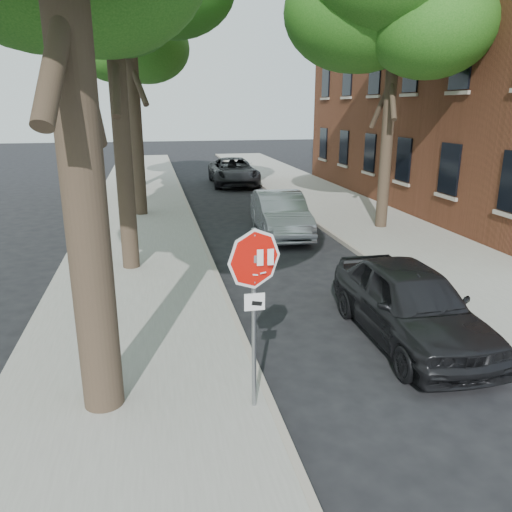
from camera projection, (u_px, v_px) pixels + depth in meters
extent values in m
plane|color=black|center=(301.00, 406.00, 7.32)|extent=(120.00, 120.00, 0.00)
cube|color=gray|center=(138.00, 226.00, 18.06)|extent=(4.00, 55.00, 0.12)
cube|color=gray|center=(358.00, 216.00, 19.74)|extent=(4.00, 55.00, 0.12)
cube|color=#9E9384|center=(195.00, 224.00, 18.46)|extent=(0.12, 55.00, 0.13)
cube|color=#9E9384|center=(309.00, 218.00, 19.33)|extent=(0.12, 55.00, 0.13)
cylinder|color=gray|center=(254.00, 321.00, 6.77)|extent=(0.06, 0.06, 2.60)
cube|color=#99999E|center=(254.00, 259.00, 6.49)|extent=(0.05, 0.06, 0.10)
cylinder|color=#99999E|center=(254.00, 259.00, 6.48)|extent=(0.76, 0.32, 0.82)
cylinder|color=white|center=(255.00, 259.00, 6.47)|extent=(0.76, 0.32, 0.82)
cylinder|color=red|center=(255.00, 259.00, 6.47)|extent=(0.68, 0.29, 0.74)
cube|color=white|center=(239.00, 259.00, 6.41)|extent=(0.08, 0.00, 0.22)
cube|color=white|center=(250.00, 258.00, 6.44)|extent=(0.08, 0.00, 0.22)
cube|color=white|center=(260.00, 258.00, 6.46)|extent=(0.08, 0.00, 0.22)
cube|color=white|center=(271.00, 257.00, 6.49)|extent=(0.08, 0.00, 0.22)
cube|color=silver|center=(247.00, 274.00, 6.49)|extent=(0.08, 0.00, 0.03)
cube|color=silver|center=(255.00, 275.00, 6.51)|extent=(0.08, 0.00, 0.03)
cube|color=silver|center=(263.00, 273.00, 6.53)|extent=(0.08, 0.00, 0.03)
cube|color=white|center=(255.00, 302.00, 6.65)|extent=(0.28, 0.02, 0.24)
cube|color=black|center=(257.00, 303.00, 6.65)|extent=(0.15, 0.00, 0.08)
cylinder|color=black|center=(70.00, 49.00, 5.84)|extent=(0.56, 0.56, 9.50)
cylinder|color=black|center=(117.00, 78.00, 11.97)|extent=(0.44, 0.44, 9.50)
cylinder|color=black|center=(133.00, 81.00, 18.50)|extent=(0.48, 0.48, 10.00)
ellipsoid|color=#1B490E|center=(105.00, 14.00, 18.43)|extent=(4.20, 4.20, 3.36)
cylinder|color=black|center=(131.00, 98.00, 25.14)|extent=(0.40, 0.40, 9.00)
ellipsoid|color=#195813|center=(127.00, 45.00, 24.42)|extent=(4.16, 4.16, 3.33)
ellipsoid|color=#195813|center=(146.00, 22.00, 23.80)|extent=(3.40, 3.40, 2.72)
ellipsoid|color=#195813|center=(113.00, 54.00, 25.08)|extent=(3.78, 3.78, 3.02)
cylinder|color=black|center=(390.00, 94.00, 16.55)|extent=(0.40, 0.40, 9.00)
ellipsoid|color=#195813|center=(396.00, 11.00, 15.83)|extent=(4.16, 4.16, 3.33)
ellipsoid|color=#195813|center=(364.00, 27.00, 16.49)|extent=(3.78, 3.78, 3.02)
imported|color=black|center=(410.00, 303.00, 9.23)|extent=(1.79, 4.33, 1.47)
imported|color=#9FA0A7|center=(280.00, 214.00, 16.97)|extent=(1.84, 4.48, 1.44)
imported|color=black|center=(233.00, 171.00, 27.91)|extent=(2.63, 5.40, 1.48)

